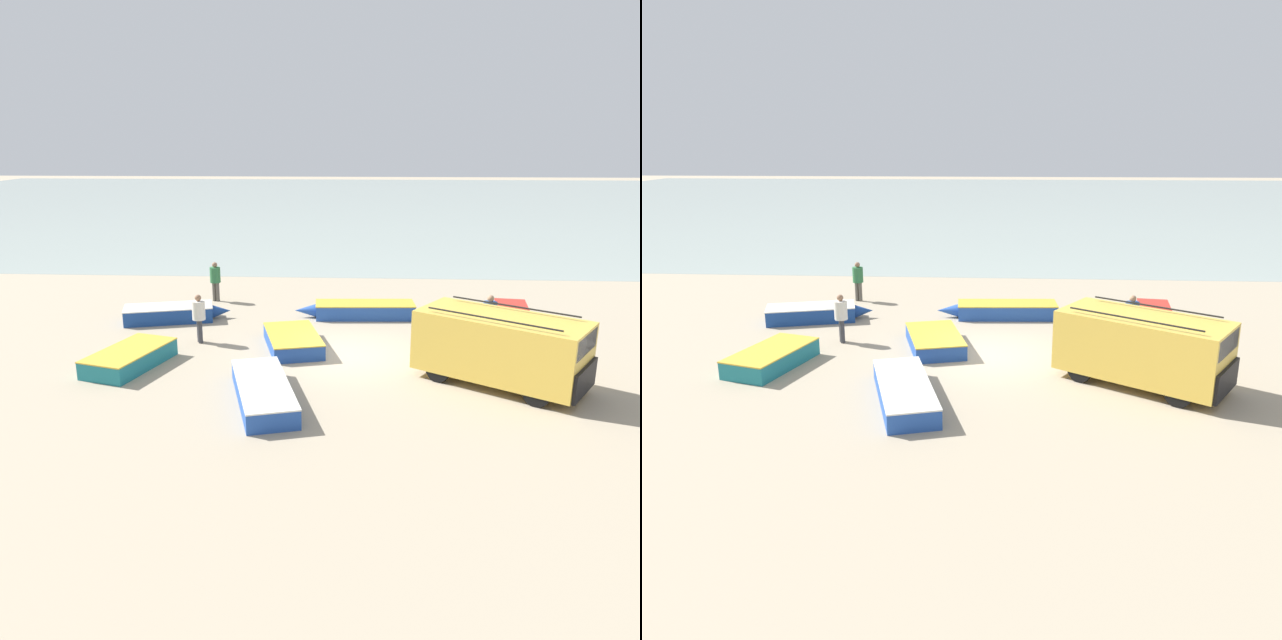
% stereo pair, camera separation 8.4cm
% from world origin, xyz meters
% --- Properties ---
extents(ground_plane, '(200.00, 200.00, 0.00)m').
position_xyz_m(ground_plane, '(0.00, 0.00, 0.00)').
color(ground_plane, tan).
extents(sea_water, '(120.00, 80.00, 0.01)m').
position_xyz_m(sea_water, '(0.00, 52.00, 0.00)').
color(sea_water, '#99A89E').
rests_on(sea_water, ground_plane).
extents(parked_van, '(5.16, 4.42, 2.22)m').
position_xyz_m(parked_van, '(4.67, -2.27, 1.16)').
color(parked_van, gold).
rests_on(parked_van, ground_plane).
extents(fishing_rowboat_0, '(4.88, 1.55, 0.61)m').
position_xyz_m(fishing_rowboat_0, '(0.62, 4.66, 0.30)').
color(fishing_rowboat_0, '#234CA3').
rests_on(fishing_rowboat_0, ground_plane).
extents(fishing_rowboat_1, '(4.26, 2.23, 0.61)m').
position_xyz_m(fishing_rowboat_1, '(-6.86, 3.73, 0.31)').
color(fishing_rowboat_1, navy).
rests_on(fishing_rowboat_1, ground_plane).
extents(fishing_rowboat_2, '(1.70, 4.30, 0.63)m').
position_xyz_m(fishing_rowboat_2, '(6.55, 4.05, 0.31)').
color(fishing_rowboat_2, '#234CA3').
rests_on(fishing_rowboat_2, ground_plane).
extents(fishing_rowboat_3, '(2.44, 4.94, 0.57)m').
position_xyz_m(fishing_rowboat_3, '(-2.15, -3.82, 0.29)').
color(fishing_rowboat_3, '#234CA3').
rests_on(fishing_rowboat_3, ground_plane).
extents(fishing_rowboat_4, '(2.39, 3.92, 0.59)m').
position_xyz_m(fishing_rowboat_4, '(-6.71, -1.37, 0.29)').
color(fishing_rowboat_4, '#1E757F').
rests_on(fishing_rowboat_4, ground_plane).
extents(fishing_rowboat_5, '(2.42, 3.87, 0.54)m').
position_xyz_m(fishing_rowboat_5, '(-1.76, 0.71, 0.27)').
color(fishing_rowboat_5, '#234CA3').
rests_on(fishing_rowboat_5, ground_plane).
extents(fisherman_0, '(0.46, 0.46, 1.75)m').
position_xyz_m(fisherman_0, '(-5.11, 1.08, 1.05)').
color(fisherman_0, '#38383D').
rests_on(fisherman_0, ground_plane).
extents(fisherman_1, '(0.48, 0.48, 1.83)m').
position_xyz_m(fisherman_1, '(5.05, 1.29, 1.09)').
color(fisherman_1, '#5B564C').
rests_on(fisherman_1, ground_plane).
extents(fisherman_2, '(0.46, 0.46, 1.76)m').
position_xyz_m(fisherman_2, '(-5.81, 6.93, 1.05)').
color(fisherman_2, '#5B564C').
rests_on(fisherman_2, ground_plane).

